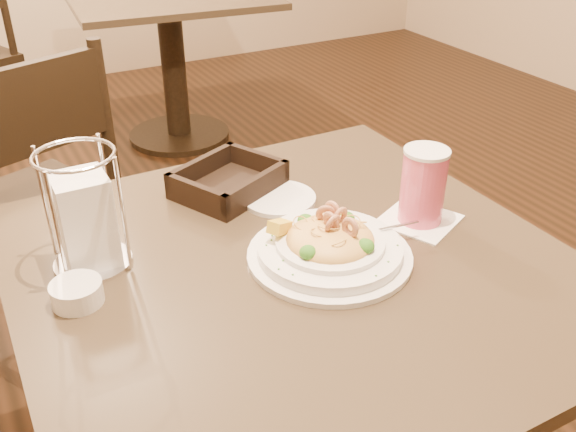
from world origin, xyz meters
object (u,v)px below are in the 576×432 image
dining_chair_near (34,200)px  napkin_caddy (85,218)px  butter_ramekin (77,293)px  bread_basket (229,183)px  side_plate (279,199)px  background_table (171,42)px  main_table (293,365)px  pasta_bowl (330,245)px  drink_glass (423,187)px

dining_chair_near → napkin_caddy: (0.02, -0.75, 0.33)m
napkin_caddy → butter_ramekin: napkin_caddy is taller
bread_basket → napkin_caddy: bearing=-157.5°
dining_chair_near → napkin_caddy: napkin_caddy is taller
side_plate → butter_ramekin: (-0.42, -0.14, 0.01)m
background_table → side_plate: side_plate is taller
main_table → pasta_bowl: size_ratio=2.88×
drink_glass → side_plate: drink_glass is taller
bread_basket → side_plate: bread_basket is taller
drink_glass → bread_basket: 0.39m
dining_chair_near → side_plate: bearing=98.2°
napkin_caddy → side_plate: 0.39m
pasta_bowl → butter_ramekin: (-0.40, 0.08, -0.01)m
bread_basket → drink_glass: bearing=-46.0°
background_table → dining_chair_near: 1.59m
drink_glass → pasta_bowl: bearing=-173.0°
main_table → side_plate: side_plate is taller
bread_basket → side_plate: size_ratio=1.69×
napkin_caddy → butter_ramekin: (-0.05, -0.09, -0.07)m
napkin_caddy → dining_chair_near: bearing=91.1°
bread_basket → napkin_caddy: 0.34m
background_table → butter_ramekin: (-0.90, -2.18, 0.25)m
dining_chair_near → bread_basket: (0.32, -0.63, 0.26)m
pasta_bowl → main_table: bearing=162.6°
main_table → drink_glass: size_ratio=5.29×
background_table → butter_ramekin: size_ratio=12.30×
bread_basket → side_plate: bearing=-49.0°
main_table → background_table: same height
main_table → background_table: bearing=76.1°
dining_chair_near → bread_basket: bearing=96.3°
background_table → bread_basket: bearing=-105.7°
background_table → dining_chair_near: size_ratio=1.05×
background_table → pasta_bowl: bearing=-102.4°
side_plate → drink_glass: bearing=-44.9°
pasta_bowl → bread_basket: 0.31m
side_plate → butter_ramekin: size_ratio=1.83×
dining_chair_near → butter_ramekin: (-0.03, -0.85, 0.26)m
main_table → napkin_caddy: size_ratio=4.35×
bread_basket → napkin_caddy: size_ratio=1.19×
dining_chair_near → pasta_bowl: bearing=91.1°
dining_chair_near → bread_basket: 0.75m
main_table → drink_glass: bearing=1.7°
bread_basket → butter_ramekin: 0.42m
drink_glass → napkin_caddy: 0.59m
background_table → side_plate: size_ratio=6.73×
dining_chair_near → side_plate: 0.85m
background_table → bread_basket: (-0.55, -1.96, 0.25)m
butter_ramekin → main_table: bearing=-10.4°
bread_basket → napkin_caddy: (-0.31, -0.13, 0.07)m
main_table → dining_chair_near: size_ratio=0.97×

